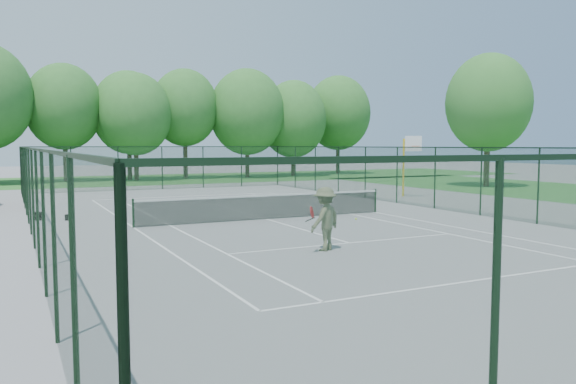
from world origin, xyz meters
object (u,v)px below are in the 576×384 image
basketball_goal (409,154)px  sports_bag_a (39,216)px  tennis_net (267,206)px  tennis_player (325,219)px

basketball_goal → sports_bag_a: bearing=-175.4°
tennis_net → sports_bag_a: tennis_net is taller
tennis_player → sports_bag_a: bearing=123.3°
basketball_goal → tennis_net: bearing=-154.8°
basketball_goal → tennis_player: basketball_goal is taller
tennis_net → tennis_player: bearing=-100.5°
basketball_goal → tennis_player: bearing=-136.0°
basketball_goal → tennis_player: 18.33m
tennis_net → sports_bag_a: (-8.59, 3.94, -0.41)m
sports_bag_a → tennis_player: 13.26m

